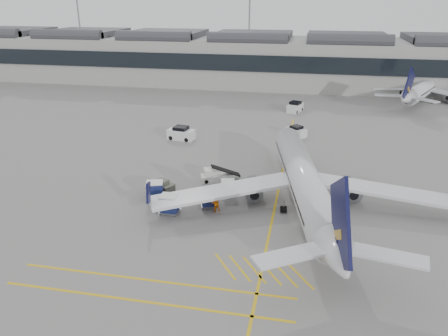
% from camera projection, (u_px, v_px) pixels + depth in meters
% --- Properties ---
extents(ground, '(220.00, 220.00, 0.00)m').
position_uv_depth(ground, '(170.00, 218.00, 43.30)').
color(ground, gray).
rests_on(ground, ground).
extents(terminal, '(200.00, 20.45, 12.40)m').
position_uv_depth(terminal, '(260.00, 59.00, 106.58)').
color(terminal, '#9E9E99').
rests_on(terminal, ground).
extents(light_masts, '(113.00, 0.60, 25.45)m').
position_uv_depth(light_masts, '(262.00, 20.00, 116.63)').
color(light_masts, slate).
rests_on(light_masts, ground).
extents(apron_markings, '(0.25, 60.00, 0.01)m').
position_uv_depth(apron_markings, '(279.00, 186.00, 50.56)').
color(apron_markings, gold).
rests_on(apron_markings, ground).
extents(airliner_main, '(31.50, 34.74, 9.33)m').
position_uv_depth(airliner_main, '(304.00, 181.00, 44.97)').
color(airliner_main, silver).
rests_on(airliner_main, ground).
extents(airliner_far, '(27.35, 30.17, 8.66)m').
position_uv_depth(airliner_far, '(425.00, 89.00, 90.81)').
color(airliner_far, silver).
rests_on(airliner_far, ground).
extents(belt_loader, '(4.86, 2.98, 1.93)m').
position_uv_depth(belt_loader, '(216.00, 176.00, 52.00)').
color(belt_loader, silver).
rests_on(belt_loader, ground).
extents(baggage_cart_a, '(1.79, 1.62, 1.58)m').
position_uv_depth(baggage_cart_a, '(208.00, 199.00, 45.37)').
color(baggage_cart_a, gray).
rests_on(baggage_cart_a, ground).
extents(baggage_cart_b, '(1.80, 1.59, 1.64)m').
position_uv_depth(baggage_cart_b, '(228.00, 187.00, 48.29)').
color(baggage_cart_b, gray).
rests_on(baggage_cart_b, ground).
extents(baggage_cart_c, '(2.24, 2.02, 1.99)m').
position_uv_depth(baggage_cart_c, '(155.00, 190.00, 47.04)').
color(baggage_cart_c, gray).
rests_on(baggage_cart_c, ground).
extents(baggage_cart_d, '(1.87, 1.55, 1.96)m').
position_uv_depth(baggage_cart_d, '(169.00, 204.00, 44.00)').
color(baggage_cart_d, gray).
rests_on(baggage_cart_d, ground).
extents(ramp_agent_a, '(0.72, 0.65, 1.64)m').
position_uv_depth(ramp_agent_a, '(256.00, 184.00, 49.14)').
color(ramp_agent_a, '#E53D0C').
rests_on(ramp_agent_a, ground).
extents(ramp_agent_b, '(1.16, 1.07, 1.92)m').
position_uv_depth(ramp_agent_b, '(216.00, 203.00, 44.38)').
color(ramp_agent_b, orange).
rests_on(ramp_agent_b, ground).
extents(pushback_tug, '(3.08, 2.56, 1.49)m').
position_uv_depth(pushback_tug, '(162.00, 187.00, 48.74)').
color(pushback_tug, '#4A4B40').
rests_on(pushback_tug, ground).
extents(safety_cone_nose, '(0.36, 0.36, 0.50)m').
position_uv_depth(safety_cone_nose, '(293.00, 151.00, 61.47)').
color(safety_cone_nose, '#F24C0A').
rests_on(safety_cone_nose, ground).
extents(safety_cone_engine, '(0.32, 0.32, 0.44)m').
position_uv_depth(safety_cone_engine, '(299.00, 202.00, 46.18)').
color(safety_cone_engine, '#F24C0A').
rests_on(safety_cone_engine, ground).
extents(service_van_left, '(4.27, 2.65, 2.05)m').
position_uv_depth(service_van_left, '(181.00, 134.00, 66.77)').
color(service_van_left, silver).
rests_on(service_van_left, ground).
extents(service_van_mid, '(3.12, 4.27, 1.97)m').
position_uv_depth(service_van_mid, '(295.00, 107.00, 82.69)').
color(service_van_mid, silver).
rests_on(service_van_mid, ground).
extents(service_van_right, '(3.49, 3.31, 1.65)m').
position_uv_depth(service_van_right, '(296.00, 131.00, 68.42)').
color(service_van_right, silver).
rests_on(service_van_right, ground).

